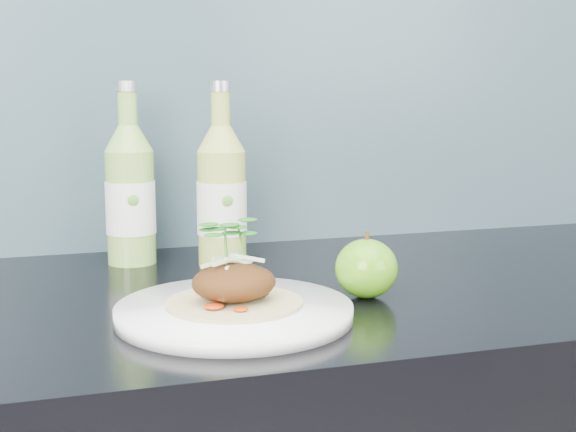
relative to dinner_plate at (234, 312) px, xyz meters
name	(u,v)px	position (x,y,z in m)	size (l,w,h in m)	color
subway_backsplash	(193,19)	(0.04, 0.41, 0.34)	(4.00, 0.02, 0.70)	#6A94A7
dinner_plate	(234,312)	(0.00, 0.00, 0.00)	(0.28, 0.28, 0.02)	white
pork_taco	(234,279)	(0.00, 0.00, 0.04)	(0.15, 0.15, 0.10)	tan
green_apple	(366,268)	(0.17, 0.04, 0.03)	(0.08, 0.08, 0.08)	#45900F
cider_bottle_left	(130,195)	(-0.07, 0.31, 0.09)	(0.09, 0.09, 0.26)	#83B84C
cider_bottle_right	(222,196)	(0.05, 0.27, 0.09)	(0.08, 0.08, 0.26)	#A9BB4E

